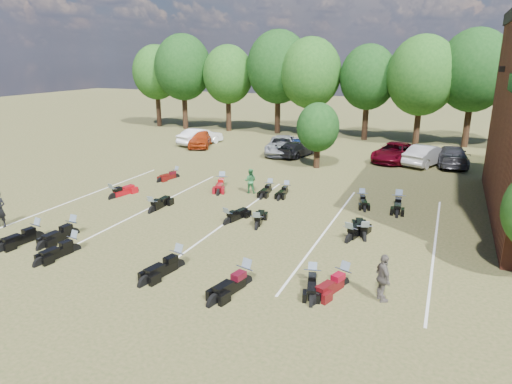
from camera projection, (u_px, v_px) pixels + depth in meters
The scene contains 33 objects.
ground at pixel (266, 246), 20.45m from camera, with size 160.00×160.00×0.00m, color brown.
car_0 at pixel (200, 138), 42.67m from camera, with size 1.85×4.61×1.57m, color #992D0D.
car_1 at pixel (200, 137), 43.69m from camera, with size 1.65×4.74×1.56m, color silver.
car_2 at pixel (282, 145), 39.52m from camera, with size 2.55×5.54×1.54m, color gray.
car_3 at pixel (297, 149), 38.59m from camera, with size 1.80×4.42×1.28m, color black.
car_4 at pixel (297, 147), 39.46m from camera, with size 1.55×3.85×1.31m, color navy.
car_5 at pixel (426, 155), 35.48m from camera, with size 1.70×4.87×1.60m, color beige.
car_6 at pixel (394, 152), 36.80m from camera, with size 2.48×5.37×1.49m, color #570513.
car_7 at pixel (452, 156), 35.31m from camera, with size 2.19×5.38×1.56m, color #39393E.
person_green at pixel (250, 181), 28.22m from camera, with size 0.75×0.59×1.55m, color #2A713B.
person_grey at pixel (383, 278), 15.69m from camera, with size 1.02×0.42×1.74m, color #5D5650.
motorcycle_0 at pixel (37, 238), 21.38m from camera, with size 0.77×2.41×1.34m, color black, non-canonical shape.
motorcycle_1 at pixel (73, 235), 21.77m from camera, with size 0.77×2.43×1.35m, color black, non-canonical shape.
motorcycle_2 at pixel (74, 251), 19.98m from camera, with size 0.73×2.29×1.27m, color black, non-canonical shape.
motorcycle_3 at pixel (178, 267), 18.43m from camera, with size 0.78×2.43×1.36m, color black, non-canonical shape.
motorcycle_4 at pixel (312, 283), 17.13m from camera, with size 0.65×2.05×1.14m, color black, non-canonical shape.
motorcycle_5 at pixel (245, 284), 17.08m from camera, with size 0.78×2.46×1.37m, color black, non-canonical shape.
motorcycle_6 at pixel (343, 285), 16.99m from camera, with size 0.73×2.29×1.28m, color #4C0A0D, non-canonical shape.
motorcycle_7 at pixel (113, 198), 27.35m from camera, with size 0.74×2.33×1.30m, color maroon, non-canonical shape.
motorcycle_9 at pixel (152, 212), 24.96m from camera, with size 0.74×2.32×1.29m, color black, non-canonical shape.
motorcycle_10 at pixel (257, 228), 22.63m from camera, with size 0.69×2.18×1.21m, color black, non-canonical shape.
motorcycle_11 at pixel (228, 224), 23.23m from camera, with size 0.70×2.18×1.22m, color black, non-canonical shape.
motorcycle_12 at pixel (364, 239), 21.27m from camera, with size 0.74×2.33×1.30m, color black, non-canonical shape.
motorcycle_13 at pixel (349, 241), 21.04m from camera, with size 0.76×2.40×1.34m, color black, non-canonical shape.
motorcycle_14 at pixel (176, 178), 32.02m from camera, with size 0.64×2.01×1.12m, color #4F0D0B, non-canonical shape.
motorcycle_15 at pixel (222, 187), 29.81m from camera, with size 0.78×2.46×1.37m, color maroon, non-canonical shape.
motorcycle_16 at pixel (270, 192), 28.69m from camera, with size 0.67×2.10×1.17m, color black, non-canonical shape.
motorcycle_18 at pixel (286, 193), 28.37m from camera, with size 0.64×2.00×1.12m, color black, non-canonical shape.
motorcycle_19 at pixel (362, 203), 26.56m from camera, with size 0.66×2.06×1.15m, color black, non-canonical shape.
motorcycle_20 at pixel (398, 207), 25.87m from camera, with size 0.77×2.41×1.34m, color black, non-canonical shape.
tree_line at pixel (366, 76), 44.61m from camera, with size 56.00×6.00×9.79m.
young_tree_midfield at pixel (318, 127), 33.99m from camera, with size 3.20×3.20×4.70m.
parking_lines at pixel (234, 217), 24.22m from camera, with size 20.10×14.00×0.01m.
Camera 1 is at (6.96, -17.57, 8.21)m, focal length 32.00 mm.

